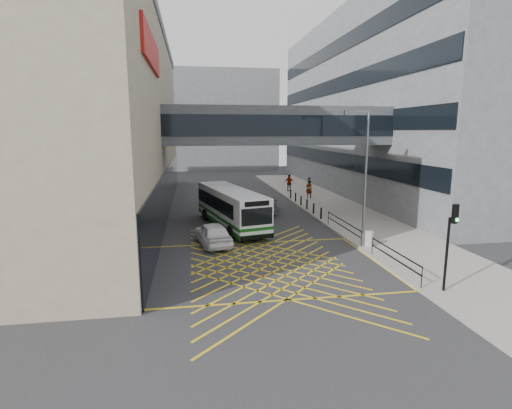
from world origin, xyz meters
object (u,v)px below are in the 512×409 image
street_lamp (364,165)px  pedestrian_b (309,185)px  litter_bin (369,239)px  pedestrian_a (309,189)px  traffic_light (451,235)px  pedestrian_c (289,183)px  bus (230,207)px  car_silver (266,204)px  car_dark (230,207)px  car_white (212,233)px

street_lamp → pedestrian_b: bearing=79.1°
litter_bin → pedestrian_a: bearing=85.2°
traffic_light → pedestrian_c: traffic_light is taller
pedestrian_a → pedestrian_b: 4.02m
bus → car_silver: size_ratio=2.13×
car_dark → litter_bin: size_ratio=5.46×
street_lamp → pedestrian_c: bearing=85.5°
pedestrian_a → litter_bin: bearing=83.0°
bus → car_silver: (3.61, 4.80, -0.77)m
street_lamp → litter_bin: size_ratio=9.15×
pedestrian_c → traffic_light: bearing=122.1°
car_silver → pedestrian_c: size_ratio=2.52×
traffic_light → pedestrian_c: 29.86m
traffic_light → pedestrian_a: bearing=62.9°
traffic_light → street_lamp: (0.46, 10.15, 2.14)m
bus → traffic_light: bearing=-73.7°
pedestrian_b → street_lamp: bearing=-110.6°
litter_bin → car_dark: bearing=124.0°
litter_bin → pedestrian_a: pedestrian_a is taller
car_dark → car_silver: size_ratio=1.00×
car_dark → car_silver: bearing=-146.4°
street_lamp → car_dark: bearing=130.5°
litter_bin → pedestrian_b: size_ratio=0.54×
car_silver → traffic_light: (4.51, -18.99, 1.94)m
bus → street_lamp: street_lamp is taller
car_white → pedestrian_b: (12.12, 19.35, 0.25)m
car_dark → traffic_light: (7.74, -18.18, 1.93)m
bus → car_white: 5.03m
car_white → litter_bin: 9.70m
street_lamp → litter_bin: street_lamp is taller
car_silver → street_lamp: street_lamp is taller
car_dark → pedestrian_c: size_ratio=2.52×
car_white → car_silver: car_silver is taller
car_dark → traffic_light: size_ratio=1.26×
car_white → litter_bin: size_ratio=5.21×
street_lamp → pedestrian_c: street_lamp is taller
car_white → street_lamp: street_lamp is taller
bus → car_white: bus is taller
car_dark → pedestrian_b: (10.13, 10.66, 0.22)m
bus → pedestrian_a: (9.32, 10.81, -0.45)m
pedestrian_a → street_lamp: bearing=85.0°
bus → car_dark: bus is taller
car_dark → litter_bin: (7.43, -11.00, -0.16)m
car_silver → pedestrian_b: bearing=-111.6°
car_dark → pedestrian_b: size_ratio=2.95×
car_white → traffic_light: bearing=124.3°
street_lamp → pedestrian_c: (-0.19, 19.67, -3.71)m
traffic_light → street_lamp: street_lamp is taller
car_dark → street_lamp: bearing=155.0°
car_dark → traffic_light: traffic_light is taller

